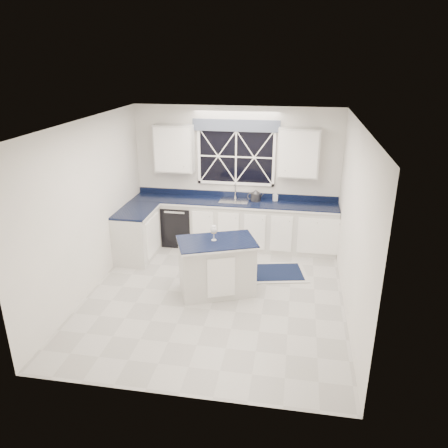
% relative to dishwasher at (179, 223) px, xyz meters
% --- Properties ---
extents(ground, '(4.50, 4.50, 0.00)m').
position_rel_dishwasher_xyz_m(ground, '(1.10, -1.95, -0.41)').
color(ground, '#B3B2AE').
rests_on(ground, ground).
extents(back_wall, '(4.00, 0.10, 2.70)m').
position_rel_dishwasher_xyz_m(back_wall, '(1.10, 0.30, 0.94)').
color(back_wall, white).
rests_on(back_wall, ground).
extents(base_cabinets, '(3.99, 1.60, 0.90)m').
position_rel_dishwasher_xyz_m(base_cabinets, '(0.77, -0.17, 0.04)').
color(base_cabinets, silver).
rests_on(base_cabinets, ground).
extents(countertop, '(3.98, 0.64, 0.04)m').
position_rel_dishwasher_xyz_m(countertop, '(1.10, 0.00, 0.51)').
color(countertop, black).
rests_on(countertop, base_cabinets).
extents(dishwasher, '(0.60, 0.58, 0.82)m').
position_rel_dishwasher_xyz_m(dishwasher, '(0.00, 0.00, 0.00)').
color(dishwasher, black).
rests_on(dishwasher, ground).
extents(window, '(1.65, 0.09, 1.26)m').
position_rel_dishwasher_xyz_m(window, '(1.10, 0.25, 1.42)').
color(window, black).
rests_on(window, ground).
extents(upper_cabinets, '(3.10, 0.34, 0.90)m').
position_rel_dishwasher_xyz_m(upper_cabinets, '(1.10, 0.13, 1.49)').
color(upper_cabinets, silver).
rests_on(upper_cabinets, ground).
extents(faucet, '(0.05, 0.20, 0.30)m').
position_rel_dishwasher_xyz_m(faucet, '(1.10, 0.19, 0.69)').
color(faucet, silver).
rests_on(faucet, countertop).
extents(island, '(1.37, 1.11, 0.89)m').
position_rel_dishwasher_xyz_m(island, '(1.10, -1.83, 0.04)').
color(island, silver).
rests_on(island, ground).
extents(rug, '(1.42, 1.03, 0.02)m').
position_rel_dishwasher_xyz_m(rug, '(1.89, -1.07, -0.40)').
color(rug, '#B8B8B3').
rests_on(rug, ground).
extents(kettle, '(0.32, 0.22, 0.22)m').
position_rel_dishwasher_xyz_m(kettle, '(1.51, 0.09, 0.63)').
color(kettle, '#303032').
rests_on(kettle, countertop).
extents(wine_glass, '(0.10, 0.10, 0.24)m').
position_rel_dishwasher_xyz_m(wine_glass, '(1.06, -1.81, 0.64)').
color(wine_glass, silver).
rests_on(wine_glass, island).
extents(soap_bottle, '(0.10, 0.11, 0.18)m').
position_rel_dishwasher_xyz_m(soap_bottle, '(1.89, 0.16, 0.62)').
color(soap_bottle, silver).
rests_on(soap_bottle, countertop).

